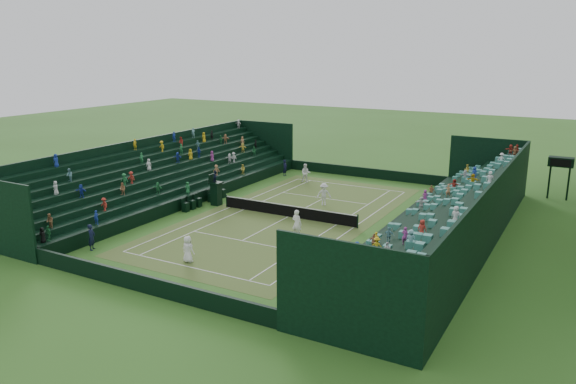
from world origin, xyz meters
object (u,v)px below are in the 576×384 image
player_far_east (324,194)px  umpire_chair (216,190)px  player_near_west (188,249)px  player_near_east (297,224)px  tennis_net (288,210)px  player_far_west (306,173)px

player_far_east → umpire_chair: bearing=178.2°
player_near_west → player_near_east: player_near_east is taller
player_near_east → player_far_east: 8.64m
tennis_net → player_far_west: bearing=110.8°
umpire_chair → player_near_west: 13.02m
player_far_west → tennis_net: bearing=-93.0°
player_far_west → player_far_east: size_ratio=0.99×
tennis_net → umpire_chair: umpire_chair is taller
umpire_chair → player_near_west: umpire_chair is taller
player_near_west → player_far_west: (-3.50, 22.28, 0.09)m
umpire_chair → player_far_west: (2.75, 10.87, -0.32)m
umpire_chair → player_far_east: size_ratio=1.55×
player_near_east → player_far_east: size_ratio=1.07×
tennis_net → player_near_east: player_near_east is taller
tennis_net → player_far_east: 4.55m
tennis_net → player_far_west: size_ratio=6.30×
tennis_net → player_far_east: (0.94, 4.43, 0.41)m
umpire_chair → player_near_west: size_ratio=1.73×
player_near_west → player_near_east: bearing=-115.9°
player_far_west → player_far_east: (5.11, -6.58, 0.01)m
player_near_west → player_near_east: size_ratio=0.84×
umpire_chair → player_far_east: 8.97m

